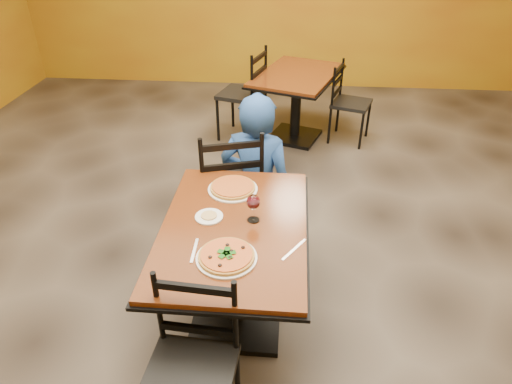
# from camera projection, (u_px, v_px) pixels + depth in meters

# --- Properties ---
(floor) EXTENTS (7.00, 8.00, 0.01)m
(floor) POSITION_uv_depth(u_px,v_px,m) (245.00, 266.00, 3.32)
(floor) COLOR black
(floor) RESTS_ON ground
(table_main) EXTENTS (0.83, 1.23, 0.75)m
(table_main) POSITION_uv_depth(u_px,v_px,m) (235.00, 252.00, 2.60)
(table_main) COLOR #632B0F
(table_main) RESTS_ON floor
(table_second) EXTENTS (1.10, 1.32, 0.75)m
(table_second) POSITION_uv_depth(u_px,v_px,m) (297.00, 91.00, 4.84)
(table_second) COLOR #632B0F
(table_second) RESTS_ON floor
(chair_main_near) EXTENTS (0.43, 0.43, 0.89)m
(chair_main_near) POSITION_uv_depth(u_px,v_px,m) (189.00, 377.00, 2.04)
(chair_main_near) COLOR black
(chair_main_near) RESTS_ON floor
(chair_main_far) EXTENTS (0.56, 0.56, 0.99)m
(chair_main_far) POSITION_uv_depth(u_px,v_px,m) (229.00, 185.00, 3.33)
(chair_main_far) COLOR black
(chair_main_far) RESTS_ON floor
(chair_second_left) EXTENTS (0.56, 0.56, 1.00)m
(chair_second_left) POSITION_uv_depth(u_px,v_px,m) (242.00, 94.00, 4.91)
(chair_second_left) COLOR black
(chair_second_left) RESTS_ON floor
(chair_second_right) EXTENTS (0.49, 0.49, 0.85)m
(chair_second_right) POSITION_uv_depth(u_px,v_px,m) (351.00, 104.00, 4.87)
(chair_second_right) COLOR black
(chair_second_right) RESTS_ON floor
(diner) EXTENTS (0.64, 0.48, 1.15)m
(diner) POSITION_uv_depth(u_px,v_px,m) (257.00, 165.00, 3.43)
(diner) COLOR navy
(diner) RESTS_ON floor
(plate_main) EXTENTS (0.31, 0.31, 0.01)m
(plate_main) POSITION_uv_depth(u_px,v_px,m) (227.00, 258.00, 2.26)
(plate_main) COLOR white
(plate_main) RESTS_ON table_main
(pizza_main) EXTENTS (0.28, 0.28, 0.02)m
(pizza_main) POSITION_uv_depth(u_px,v_px,m) (226.00, 255.00, 2.25)
(pizza_main) COLOR maroon
(pizza_main) RESTS_ON plate_main
(plate_far) EXTENTS (0.31, 0.31, 0.01)m
(plate_far) POSITION_uv_depth(u_px,v_px,m) (233.00, 189.00, 2.80)
(plate_far) COLOR white
(plate_far) RESTS_ON table_main
(pizza_far) EXTENTS (0.28, 0.28, 0.02)m
(pizza_far) POSITION_uv_depth(u_px,v_px,m) (233.00, 187.00, 2.79)
(pizza_far) COLOR orange
(pizza_far) RESTS_ON plate_far
(side_plate) EXTENTS (0.16, 0.16, 0.01)m
(side_plate) POSITION_uv_depth(u_px,v_px,m) (209.00, 217.00, 2.55)
(side_plate) COLOR white
(side_plate) RESTS_ON table_main
(dip) EXTENTS (0.09, 0.09, 0.01)m
(dip) POSITION_uv_depth(u_px,v_px,m) (209.00, 215.00, 2.55)
(dip) COLOR tan
(dip) RESTS_ON side_plate
(wine_glass) EXTENTS (0.08, 0.08, 0.18)m
(wine_glass) POSITION_uv_depth(u_px,v_px,m) (253.00, 207.00, 2.49)
(wine_glass) COLOR white
(wine_glass) RESTS_ON table_main
(fork) EXTENTS (0.02, 0.19, 0.00)m
(fork) POSITION_uv_depth(u_px,v_px,m) (194.00, 250.00, 2.31)
(fork) COLOR silver
(fork) RESTS_ON table_main
(knife) EXTENTS (0.13, 0.18, 0.00)m
(knife) POSITION_uv_depth(u_px,v_px,m) (294.00, 250.00, 2.32)
(knife) COLOR silver
(knife) RESTS_ON table_main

